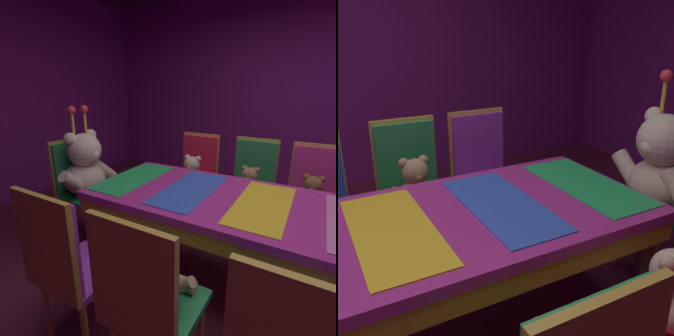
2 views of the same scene
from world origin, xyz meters
TOP-DOWN VIEW (x-y plane):
  - banquet_table at (0.00, -0.00)m, footprint 0.90×2.40m
  - chair_left_2 at (-0.88, 0.31)m, footprint 0.42×0.41m
  - teddy_left_2 at (-0.73, 0.31)m, footprint 0.27×0.35m
  - chair_left_3 at (-0.89, 0.82)m, footprint 0.42×0.41m
  - teddy_right_3 at (0.71, 0.84)m, footprint 0.27×0.35m
  - throne_chair at (0.00, 1.75)m, footprint 0.41×0.42m
  - king_teddy_bear at (0.00, 1.58)m, footprint 0.66×0.51m

SIDE VIEW (x-z plane):
  - chair_left_2 at x=-0.88m, z-range 0.10..1.09m
  - chair_left_3 at x=-0.89m, z-range 0.10..1.09m
  - throne_chair at x=0.00m, z-range 0.10..1.09m
  - teddy_left_2 at x=-0.73m, z-range 0.43..0.76m
  - teddy_right_3 at x=0.71m, z-range 0.43..0.77m
  - banquet_table at x=0.00m, z-range 0.28..1.03m
  - king_teddy_bear at x=0.00m, z-range 0.31..1.15m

